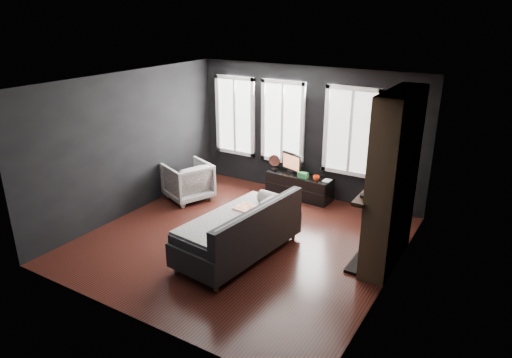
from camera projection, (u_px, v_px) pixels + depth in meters
The scene contains 18 objects.
floor at pixel (242, 240), 7.87m from camera, with size 5.00×5.00×0.00m, color black.
ceiling at pixel (240, 82), 6.92m from camera, with size 5.00×5.00×0.00m, color white.
wall_back at pixel (307, 132), 9.40m from camera, with size 5.00×0.02×2.70m, color black.
wall_left at pixel (130, 144), 8.61m from camera, with size 0.02×5.00×2.70m, color black.
wall_right at pixel (396, 197), 6.19m from camera, with size 0.02×5.00×2.70m, color black.
windows at pixel (288, 81), 9.22m from camera, with size 4.00×0.16×1.76m, color white, non-canonical shape.
fireplace at pixel (393, 181), 6.77m from camera, with size 0.70×1.62×2.70m, color #93724C, non-canonical shape.
sofa at pixel (238, 228), 7.27m from camera, with size 1.10×2.20×0.95m, color black, non-canonical shape.
stripe_pillow at pixel (268, 210), 7.40m from camera, with size 0.09×0.38×0.38m, color gray.
armchair at pixel (188, 179), 9.44m from camera, with size 0.84×0.79×0.87m, color white.
media_console at pixel (299, 186), 9.59m from camera, with size 1.42×0.45×0.49m, color black, non-canonical shape.
monitor at pixel (292, 162), 9.54m from camera, with size 0.55×0.12×0.49m, color black, non-canonical shape.
desk_fan at pixel (275, 162), 9.74m from camera, with size 0.25×0.25×0.36m, color gray, non-canonical shape.
mug at pixel (316, 177), 9.19m from camera, with size 0.13×0.11×0.13m, color #E53E12.
book at pixel (324, 176), 9.18m from camera, with size 0.15×0.02×0.20m, color #A19A7F.
storage_box at pixel (303, 175), 9.35m from camera, with size 0.20×0.13×0.11m, color #2F7E3E.
mantel_vase at pixel (385, 172), 7.26m from camera, with size 0.17×0.18×0.17m, color #C47D25.
mantel_clock at pixel (364, 196), 6.48m from camera, with size 0.12×0.12×0.04m, color black.
Camera 1 is at (3.83, -5.86, 3.76)m, focal length 32.00 mm.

